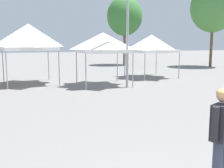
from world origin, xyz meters
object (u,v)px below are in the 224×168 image
Objects in this scene: person_foreground at (221,133)px; tree_behind_tents_right at (213,8)px; canopy_tent_behind_left at (29,37)px; canopy_tent_left_of_center at (103,43)px; canopy_tent_behind_right at (151,44)px; tree_behind_tents_left at (125,16)px.

tree_behind_tents_right reaches higher than person_foreground.
canopy_tent_behind_left is 1.17× the size of canopy_tent_left_of_center.
canopy_tent_behind_left reaches higher than canopy_tent_behind_right.
canopy_tent_left_of_center is 0.36× the size of tree_behind_tents_right.
canopy_tent_behind_left is at bearing -178.21° from canopy_tent_behind_right.
tree_behind_tents_right reaches higher than canopy_tent_behind_right.
canopy_tent_behind_left reaches higher than canopy_tent_left_of_center.
canopy_tent_behind_left is 19.80m from tree_behind_tents_right.
canopy_tent_left_of_center is (4.00, -1.97, -0.33)m from canopy_tent_behind_left.
canopy_tent_behind_right is 11.81m from tree_behind_tents_left.
canopy_tent_left_of_center is at bearing -151.61° from tree_behind_tents_right.
canopy_tent_behind_right is 0.37× the size of tree_behind_tents_right.
tree_behind_tents_right is (18.62, 5.93, 3.21)m from canopy_tent_behind_left.
canopy_tent_left_of_center is 1.73× the size of person_foreground.
canopy_tent_behind_left is 13.99m from person_foreground.
canopy_tent_behind_left is 4.48m from canopy_tent_left_of_center.
tree_behind_tents_left reaches higher than canopy_tent_left_of_center.
tree_behind_tents_right is (16.62, 19.66, 5.00)m from person_foreground.
tree_behind_tents_left is at bearing 144.00° from tree_behind_tents_right.
canopy_tent_left_of_center reaches higher than person_foreground.
canopy_tent_left_of_center is 15.40m from tree_behind_tents_left.
canopy_tent_behind_left is at bearing 153.79° from canopy_tent_left_of_center.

